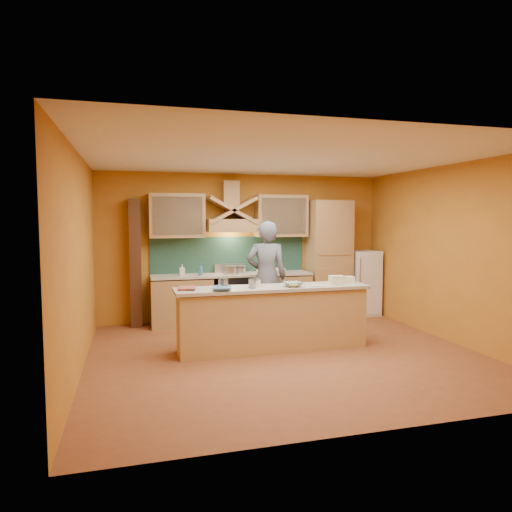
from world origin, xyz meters
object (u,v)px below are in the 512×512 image
object	(u,v)px
mixing_bowl	(293,284)
stove	(232,298)
fridge	(362,283)
person	(266,277)
kitchen_scale	(255,283)

from	to	relation	value
mixing_bowl	stove	bearing A→B (deg)	103.41
fridge	person	distance (m)	2.46
person	mixing_bowl	distance (m)	1.15
kitchen_scale	mixing_bowl	size ratio (longest dim) A/B	0.42
fridge	kitchen_scale	world-z (taller)	fridge
stove	kitchen_scale	distance (m)	1.90
fridge	person	world-z (taller)	person
person	kitchen_scale	size ratio (longest dim) A/B	16.11
fridge	kitchen_scale	xyz separation A→B (m)	(-2.75, -1.81, 0.34)
person	fridge	bearing A→B (deg)	-145.10
kitchen_scale	mixing_bowl	world-z (taller)	kitchen_scale
stove	mixing_bowl	world-z (taller)	mixing_bowl
fridge	stove	bearing A→B (deg)	180.00
stove	mixing_bowl	bearing A→B (deg)	-76.59
stove	person	size ratio (longest dim) A/B	0.47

